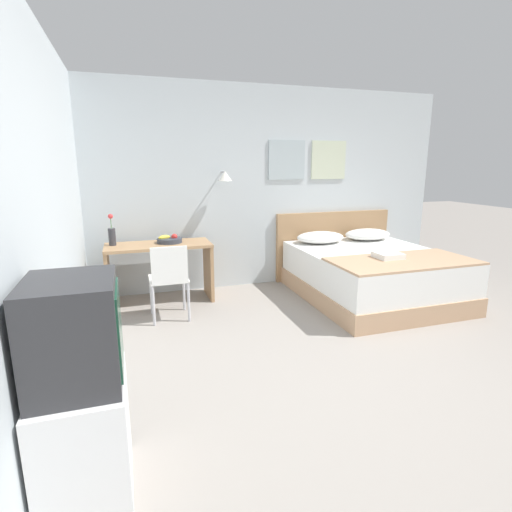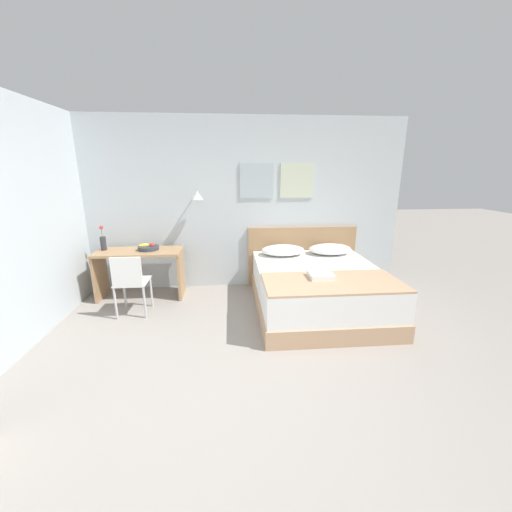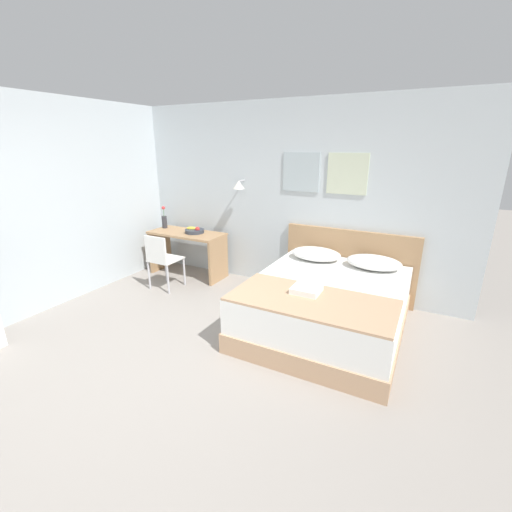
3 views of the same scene
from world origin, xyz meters
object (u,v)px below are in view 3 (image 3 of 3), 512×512
object	(u,v)px
fruit_bowl	(194,231)
flower_vase	(164,220)
headboard	(348,265)
pillow_right	(374,262)
folded_towel_near_foot	(306,289)
bed	(326,306)
desk_chair	(161,257)
pillow_left	(316,254)
throw_blanket	(311,300)
desk	(187,245)

from	to	relation	value
fruit_bowl	flower_vase	size ratio (longest dim) A/B	0.81
headboard	flower_vase	world-z (taller)	flower_vase
pillow_right	folded_towel_near_foot	xyz separation A→B (m)	(-0.47, -1.13, -0.02)
pillow_right	fruit_bowl	xyz separation A→B (m)	(-2.76, 0.02, 0.08)
bed	desk_chair	xyz separation A→B (m)	(-2.48, 0.03, 0.20)
flower_vase	pillow_right	bearing A→B (deg)	-0.99
pillow_left	throw_blanket	bearing A→B (deg)	-73.64
pillow_left	fruit_bowl	size ratio (longest dim) A/B	2.21
desk_chair	flower_vase	size ratio (longest dim) A/B	2.25
pillow_right	desk	world-z (taller)	pillow_right
pillow_left	desk	size ratio (longest dim) A/B	0.54
throw_blanket	pillow_right	bearing A→B (deg)	73.64
throw_blanket	desk_chair	bearing A→B (deg)	166.52
bed	pillow_left	bearing A→B (deg)	117.98
bed	flower_vase	xyz separation A→B (m)	(-3.04, 0.76, 0.55)
bed	desk	distance (m)	2.62
throw_blanket	fruit_bowl	world-z (taller)	fruit_bowl
pillow_right	throw_blanket	size ratio (longest dim) A/B	0.41
pillow_left	fruit_bowl	world-z (taller)	fruit_bowl
folded_towel_near_foot	fruit_bowl	xyz separation A→B (m)	(-2.29, 1.15, 0.10)
desk	desk_chair	distance (m)	0.66
folded_towel_near_foot	flower_vase	size ratio (longest dim) A/B	0.76
desk	flower_vase	xyz separation A→B (m)	(-0.52, 0.07, 0.34)
headboard	desk_chair	xyz separation A→B (m)	(-2.48, -0.98, 0.01)
throw_blanket	fruit_bowl	size ratio (longest dim) A/B	5.36
fruit_bowl	throw_blanket	bearing A→B (deg)	-28.26
headboard	pillow_left	world-z (taller)	headboard
bed	pillow_left	xyz separation A→B (m)	(-0.37, 0.70, 0.38)
throw_blanket	flower_vase	xyz separation A→B (m)	(-3.04, 1.32, 0.24)
bed	folded_towel_near_foot	size ratio (longest dim) A/B	6.97
folded_towel_near_foot	flower_vase	distance (m)	3.18
bed	desk_chair	world-z (taller)	desk_chair
bed	fruit_bowl	world-z (taller)	fruit_bowl
pillow_right	bed	bearing A→B (deg)	-117.98
throw_blanket	flower_vase	bearing A→B (deg)	156.45
pillow_left	desk_chair	bearing A→B (deg)	-162.33
headboard	fruit_bowl	bearing A→B (deg)	-173.11
pillow_left	throw_blanket	distance (m)	1.32
pillow_left	folded_towel_near_foot	world-z (taller)	pillow_left
throw_blanket	pillow_left	bearing A→B (deg)	106.36
pillow_right	flower_vase	bearing A→B (deg)	179.01
bed	desk_chair	distance (m)	2.49
pillow_left	folded_towel_near_foot	bearing A→B (deg)	-76.52
folded_towel_near_foot	desk	distance (m)	2.67
throw_blanket	flower_vase	distance (m)	3.32
headboard	desk	size ratio (longest dim) A/B	1.44
flower_vase	desk_chair	bearing A→B (deg)	-52.48
folded_towel_near_foot	fruit_bowl	size ratio (longest dim) A/B	0.94
desk	headboard	bearing A→B (deg)	7.29
bed	fruit_bowl	size ratio (longest dim) A/B	6.52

